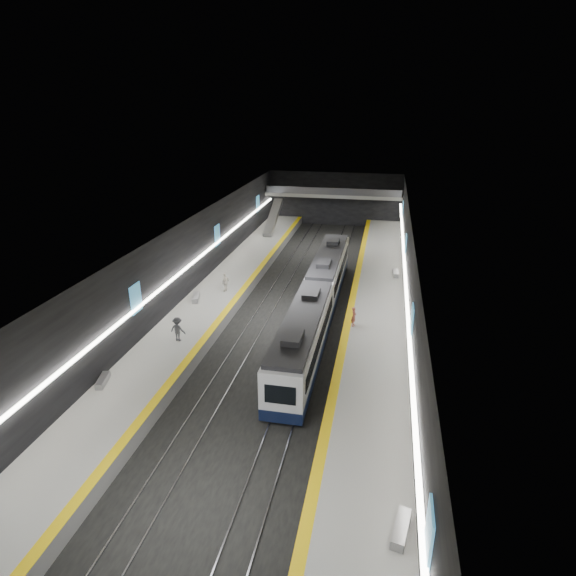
% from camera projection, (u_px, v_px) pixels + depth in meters
% --- Properties ---
extents(ground, '(70.00, 70.00, 0.00)m').
position_uv_depth(ground, '(289.00, 320.00, 42.57)').
color(ground, black).
rests_on(ground, ground).
extents(ceiling, '(20.00, 70.00, 0.04)m').
position_uv_depth(ceiling, '(289.00, 232.00, 39.62)').
color(ceiling, beige).
rests_on(ceiling, wall_left).
extents(wall_left, '(0.04, 70.00, 8.00)m').
position_uv_depth(wall_left, '(179.00, 270.00, 42.96)').
color(wall_left, black).
rests_on(wall_left, ground).
extents(wall_right, '(0.04, 70.00, 8.00)m').
position_uv_depth(wall_right, '(409.00, 286.00, 39.23)').
color(wall_right, black).
rests_on(wall_right, ground).
extents(wall_back, '(20.00, 0.04, 8.00)m').
position_uv_depth(wall_back, '(335.00, 199.00, 72.98)').
color(wall_back, black).
rests_on(wall_back, ground).
extents(platform_left, '(5.00, 70.00, 1.00)m').
position_uv_depth(platform_left, '(208.00, 308.00, 43.78)').
color(platform_left, slate).
rests_on(platform_left, ground).
extents(tile_surface_left, '(5.00, 70.00, 0.02)m').
position_uv_depth(tile_surface_left, '(208.00, 302.00, 43.59)').
color(tile_surface_left, '#A5A5A0').
rests_on(tile_surface_left, platform_left).
extents(tactile_strip_left, '(0.60, 70.00, 0.02)m').
position_uv_depth(tactile_strip_left, '(231.00, 304.00, 43.18)').
color(tactile_strip_left, yellow).
rests_on(tactile_strip_left, platform_left).
extents(platform_right, '(5.00, 70.00, 1.00)m').
position_uv_depth(platform_right, '(375.00, 322.00, 40.98)').
color(platform_right, slate).
rests_on(platform_right, ground).
extents(tile_surface_right, '(5.00, 70.00, 0.02)m').
position_uv_depth(tile_surface_right, '(375.00, 316.00, 40.80)').
color(tile_surface_right, '#A5A5A0').
rests_on(tile_surface_right, platform_right).
extents(tactile_strip_right, '(0.60, 70.00, 0.02)m').
position_uv_depth(tactile_strip_right, '(349.00, 314.00, 41.20)').
color(tactile_strip_right, yellow).
rests_on(tactile_strip_right, platform_right).
extents(rails, '(6.52, 70.00, 0.12)m').
position_uv_depth(rails, '(289.00, 319.00, 42.54)').
color(rails, gray).
rests_on(rails, ground).
extents(train, '(2.69, 30.05, 3.60)m').
position_uv_depth(train, '(318.00, 298.00, 41.42)').
color(train, black).
rests_on(train, ground).
extents(ad_posters, '(19.94, 53.50, 2.20)m').
position_uv_depth(ad_posters, '(291.00, 268.00, 41.82)').
color(ad_posters, teal).
rests_on(ad_posters, wall_left).
extents(cove_light_left, '(0.25, 68.60, 0.12)m').
position_uv_depth(cove_light_left, '(182.00, 272.00, 42.99)').
color(cove_light_left, white).
rests_on(cove_light_left, wall_left).
extents(cove_light_right, '(0.25, 68.60, 0.12)m').
position_uv_depth(cove_light_right, '(406.00, 288.00, 39.34)').
color(cove_light_right, white).
rests_on(cove_light_right, wall_right).
extents(mezzanine_bridge, '(20.00, 3.00, 1.50)m').
position_uv_depth(mezzanine_bridge, '(333.00, 195.00, 70.71)').
color(mezzanine_bridge, gray).
rests_on(mezzanine_bridge, wall_left).
extents(escalator, '(1.20, 7.50, 3.92)m').
position_uv_depth(escalator, '(273.00, 217.00, 66.58)').
color(escalator, '#99999E').
rests_on(escalator, platform_left).
extents(bench_left_near, '(0.88, 1.79, 0.42)m').
position_uv_depth(bench_left_near, '(103.00, 381.00, 31.18)').
color(bench_left_near, '#99999E').
rests_on(bench_left_near, platform_left).
extents(bench_left_far, '(1.07, 2.04, 0.48)m').
position_uv_depth(bench_left_far, '(196.00, 298.00, 44.07)').
color(bench_left_far, '#99999E').
rests_on(bench_left_far, platform_left).
extents(bench_right_near, '(0.94, 2.10, 0.50)m').
position_uv_depth(bench_right_near, '(401.00, 529.00, 20.39)').
color(bench_right_near, '#99999E').
rests_on(bench_right_near, platform_right).
extents(bench_right_far, '(0.66, 1.93, 0.46)m').
position_uv_depth(bench_right_far, '(395.00, 273.00, 50.19)').
color(bench_right_far, '#99999E').
rests_on(bench_right_far, platform_right).
extents(passenger_right_a, '(0.51, 0.66, 1.63)m').
position_uv_depth(passenger_right_a, '(354.00, 317.00, 38.84)').
color(passenger_right_a, '#B05441').
rests_on(passenger_right_a, platform_right).
extents(passenger_left_a, '(0.73, 1.14, 1.80)m').
position_uv_depth(passenger_left_a, '(225.00, 282.00, 45.83)').
color(passenger_left_a, silver).
rests_on(passenger_left_a, platform_left).
extents(passenger_left_b, '(1.34, 0.91, 1.92)m').
position_uv_depth(passenger_left_b, '(178.00, 329.00, 36.41)').
color(passenger_left_b, '#3F4047').
rests_on(passenger_left_b, platform_left).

